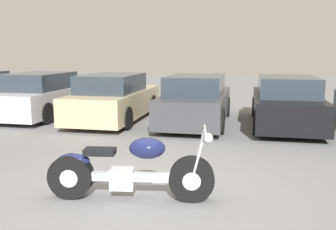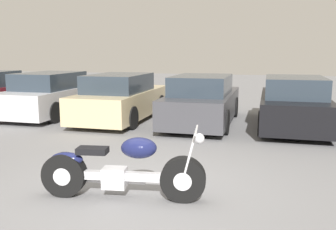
{
  "view_description": "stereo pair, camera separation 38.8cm",
  "coord_description": "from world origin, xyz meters",
  "px_view_note": "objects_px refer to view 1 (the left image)",
  "views": [
    {
      "loc": [
        1.54,
        -5.32,
        2.12
      ],
      "look_at": [
        -0.02,
        1.99,
        0.85
      ],
      "focal_mm": 40.0,
      "sensor_mm": 36.0,
      "label": 1
    },
    {
      "loc": [
        1.91,
        -5.23,
        2.12
      ],
      "look_at": [
        -0.02,
        1.99,
        0.85
      ],
      "focal_mm": 40.0,
      "sensor_mm": 36.0,
      "label": 2
    }
  ],
  "objects_px": {
    "parked_car_dark_grey": "(196,101)",
    "parked_car_black": "(286,103)",
    "motorcycle": "(129,171)",
    "parked_car_champagne": "(114,99)",
    "parked_car_silver": "(44,96)"
  },
  "relations": [
    {
      "from": "parked_car_black",
      "to": "parked_car_dark_grey",
      "type": "bearing_deg",
      "value": -178.25
    },
    {
      "from": "parked_car_champagne",
      "to": "parked_car_dark_grey",
      "type": "height_order",
      "value": "same"
    },
    {
      "from": "parked_car_champagne",
      "to": "parked_car_black",
      "type": "bearing_deg",
      "value": 0.98
    },
    {
      "from": "motorcycle",
      "to": "parked_car_dark_grey",
      "type": "distance_m",
      "value": 5.98
    },
    {
      "from": "motorcycle",
      "to": "parked_car_dark_grey",
      "type": "height_order",
      "value": "parked_car_dark_grey"
    },
    {
      "from": "parked_car_silver",
      "to": "parked_car_champagne",
      "type": "xyz_separation_m",
      "value": [
        2.55,
        -0.25,
        0.0
      ]
    },
    {
      "from": "parked_car_silver",
      "to": "parked_car_dark_grey",
      "type": "bearing_deg",
      "value": -2.74
    },
    {
      "from": "parked_car_dark_grey",
      "to": "parked_car_black",
      "type": "relative_size",
      "value": 1.0
    },
    {
      "from": "parked_car_dark_grey",
      "to": "motorcycle",
      "type": "bearing_deg",
      "value": -91.48
    },
    {
      "from": "parked_car_silver",
      "to": "parked_car_dark_grey",
      "type": "relative_size",
      "value": 1.0
    },
    {
      "from": "parked_car_silver",
      "to": "parked_car_dark_grey",
      "type": "xyz_separation_m",
      "value": [
        5.11,
        -0.24,
        0.0
      ]
    },
    {
      "from": "motorcycle",
      "to": "parked_car_champagne",
      "type": "xyz_separation_m",
      "value": [
        -2.4,
        5.96,
        0.25
      ]
    },
    {
      "from": "motorcycle",
      "to": "parked_car_black",
      "type": "relative_size",
      "value": 0.54
    },
    {
      "from": "parked_car_dark_grey",
      "to": "parked_car_black",
      "type": "distance_m",
      "value": 2.56
    },
    {
      "from": "parked_car_silver",
      "to": "parked_car_champagne",
      "type": "relative_size",
      "value": 1.0
    }
  ]
}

